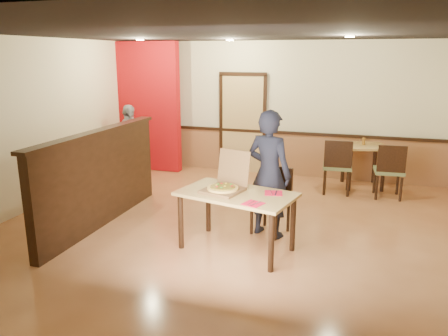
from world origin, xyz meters
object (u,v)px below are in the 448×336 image
at_px(side_table, 364,154).
at_px(condiment, 364,141).
at_px(main_table, 237,201).
at_px(passerby, 130,141).
at_px(diner_chair, 273,197).
at_px(side_chair_left, 337,164).
at_px(diner, 269,174).
at_px(pizza_box, 225,186).
at_px(side_chair_right, 390,169).

distance_m(side_table, condiment, 0.25).
relative_size(main_table, passerby, 1.06).
xyz_separation_m(main_table, passerby, (-3.15, 2.78, 0.08)).
bearing_deg(diner_chair, side_table, 83.36).
relative_size(diner_chair, side_table, 1.01).
bearing_deg(passerby, side_chair_left, -95.76).
xyz_separation_m(diner, pizza_box, (-0.46, -0.57, -0.05)).
xyz_separation_m(diner_chair, pizza_box, (-0.50, -0.71, 0.33)).
bearing_deg(side_table, main_table, -113.70).
distance_m(side_chair_right, side_table, 0.78).
distance_m(diner_chair, side_chair_right, 2.70).
height_order(main_table, pizza_box, pizza_box).
xyz_separation_m(side_chair_left, side_table, (0.45, 0.63, 0.09)).
relative_size(side_table, pizza_box, 1.45).
bearing_deg(side_chair_left, condiment, -127.48).
distance_m(diner_chair, pizza_box, 0.93).
height_order(side_chair_left, side_table, side_chair_left).
bearing_deg(main_table, passerby, 151.18).
bearing_deg(side_table, passerby, -171.17).
bearing_deg(side_chair_right, side_table, -58.49).
bearing_deg(diner_chair, main_table, -96.41).
xyz_separation_m(side_chair_right, pizza_box, (-2.17, -2.84, 0.30)).
bearing_deg(passerby, condiment, -88.18).
bearing_deg(pizza_box, diner, 64.84).
height_order(pizza_box, condiment, pizza_box).
relative_size(side_chair_right, side_table, 1.06).
height_order(main_table, passerby, passerby).
xyz_separation_m(main_table, condiment, (1.52, 3.51, 0.22)).
relative_size(side_table, condiment, 7.07).
xyz_separation_m(main_table, side_chair_left, (1.09, 2.88, -0.11)).
distance_m(main_table, diner_chair, 0.84).
height_order(side_chair_right, diner, diner).
distance_m(main_table, pizza_box, 0.25).
bearing_deg(diner, pizza_box, 67.76).
relative_size(main_table, side_table, 1.71).
bearing_deg(main_table, diner_chair, 79.09).
relative_size(side_chair_right, condiment, 7.49).
bearing_deg(side_chair_left, side_chair_right, 176.57).
height_order(diner_chair, condiment, condiment).
xyz_separation_m(passerby, pizza_box, (2.97, -2.74, 0.09)).
bearing_deg(side_chair_left, pizza_box, 62.36).
relative_size(diner_chair, diner, 0.53).
bearing_deg(side_table, pizza_box, -116.30).
distance_m(side_table, diner, 3.16).
distance_m(main_table, passerby, 4.20).
relative_size(diner_chair, passerby, 0.62).
bearing_deg(side_chair_left, diner_chair, 66.62).
height_order(main_table, side_table, side_table).
bearing_deg(side_chair_right, main_table, 50.66).
xyz_separation_m(diner_chair, condiment, (1.19, 2.76, 0.38)).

